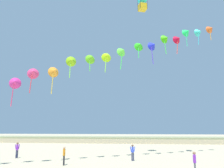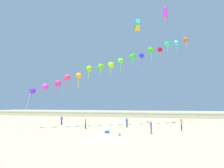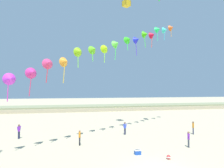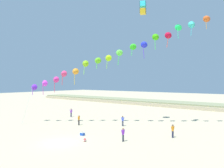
{
  "view_description": "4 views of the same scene",
  "coord_description": "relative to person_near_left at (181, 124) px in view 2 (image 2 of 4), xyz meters",
  "views": [
    {
      "loc": [
        1.97,
        -13.89,
        3.33
      ],
      "look_at": [
        -1.55,
        12.75,
        8.34
      ],
      "focal_mm": 38.0,
      "sensor_mm": 36.0,
      "label": 1
    },
    {
      "loc": [
        8.3,
        -22.73,
        3.83
      ],
      "look_at": [
        -1.79,
        11.2,
        7.59
      ],
      "focal_mm": 32.0,
      "sensor_mm": 36.0,
      "label": 2
    },
    {
      "loc": [
        -6.41,
        -13.76,
        5.99
      ],
      "look_at": [
        -1.48,
        9.32,
        6.59
      ],
      "focal_mm": 32.0,
      "sensor_mm": 36.0,
      "label": 3
    },
    {
      "loc": [
        18.99,
        -14.8,
        7.05
      ],
      "look_at": [
        -2.25,
        12.77,
        6.77
      ],
      "focal_mm": 32.0,
      "sensor_mm": 36.0,
      "label": 4
    }
  ],
  "objects": [
    {
      "name": "ground_plane",
      "position": [
        -9.67,
        -9.97,
        -0.99
      ],
      "size": [
        240.0,
        240.0,
        0.0
      ],
      "primitive_type": "plane",
      "color": "#C1B28E"
    },
    {
      "name": "dune_ridge",
      "position": [
        -9.67,
        33.31,
        -0.33
      ],
      "size": [
        120.0,
        9.7,
        1.31
      ],
      "color": "tan",
      "rests_on": "ground"
    },
    {
      "name": "person_near_left",
      "position": [
        0.0,
        0.0,
        0.0
      ],
      "size": [
        0.32,
        0.58,
        1.71
      ],
      "color": "#282D4C",
      "rests_on": "ground"
    },
    {
      "name": "person_near_right",
      "position": [
        -8.91,
        1.72,
        -0.03
      ],
      "size": [
        0.58,
        0.22,
        1.65
      ],
      "color": "#282D4C",
      "rests_on": "ground"
    },
    {
      "name": "person_mid_center",
      "position": [
        -15.0,
        -2.15,
        -0.02
      ],
      "size": [
        0.23,
        0.59,
        1.68
      ],
      "color": "black",
      "rests_on": "ground"
    },
    {
      "name": "person_far_left",
      "position": [
        -4.08,
        -5.22,
        -0.03
      ],
      "size": [
        0.22,
        0.58,
        1.65
      ],
      "color": "#474C56",
      "rests_on": "ground"
    },
    {
      "name": "person_far_right",
      "position": [
        -22.02,
        2.26,
        0.02
      ],
      "size": [
        0.39,
        0.56,
        1.74
      ],
      "color": "#282D4C",
      "rests_on": "ground"
    },
    {
      "name": "kite_banner_string",
      "position": [
        -10.62,
        1.76,
        10.73
      ],
      "size": [
        26.37,
        17.23,
        17.75
      ],
      "color": "#6E29D6"
    },
    {
      "name": "large_kite_low_lead",
      "position": [
        -7.49,
        5.79,
        18.93
      ],
      "size": [
        1.3,
        1.3,
        2.12
      ],
      "color": "gold"
    },
    {
      "name": "large_kite_mid_trail",
      "position": [
        -2.01,
        5.75,
        20.66
      ],
      "size": [
        1.09,
        1.17,
        2.82
      ],
      "color": "#EA2EE2"
    },
    {
      "name": "beach_cooler",
      "position": [
        -9.94,
        -6.22,
        -0.77
      ],
      "size": [
        0.58,
        0.41,
        0.46
      ],
      "color": "blue",
      "rests_on": "ground"
    },
    {
      "name": "beach_ball",
      "position": [
        -7.76,
        -7.93,
        -0.81
      ],
      "size": [
        0.36,
        0.36,
        0.36
      ],
      "color": "red",
      "rests_on": "ground"
    }
  ]
}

